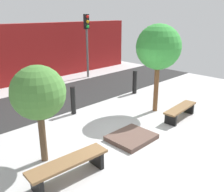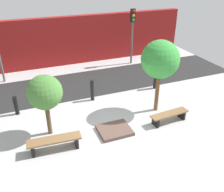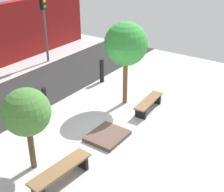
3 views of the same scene
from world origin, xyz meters
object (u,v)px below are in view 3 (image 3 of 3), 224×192
Objects in this scene: planter_bed at (107,136)px; bollard_left at (45,101)px; tree_behind_right_bench at (126,44)px; bench_left at (61,172)px; bollard_center at (102,71)px; traffic_light_mid_west at (44,15)px; bench_right at (149,103)px; tree_behind_left_bench at (27,113)px.

bollard_left is (0.00, 2.81, 0.45)m from planter_bed.
planter_bed is 0.39× the size of tree_behind_right_bench.
bollard_center is at bearing 31.23° from bench_left.
bollard_center is 4.34m from traffic_light_mid_west.
bench_right is 0.49× the size of traffic_light_mid_west.
bollard_left reaches higher than bench_right.
bench_right is at bearing -12.62° from tree_behind_left_bench.
bench_right is 2.40m from planter_bed.
tree_behind_left_bench is (-0.00, 1.06, 1.44)m from bench_left.
bollard_center is at bearing 0.00° from bollard_left.
bollard_center is (1.11, 3.01, 0.22)m from bench_right.
bench_right is at bearing 4.02° from bench_left.
bench_right is 3.84m from bollard_left.
bench_right is at bearing -51.76° from bollard_left.
bench_right is 0.70× the size of tree_behind_left_bench.
traffic_light_mid_west reaches higher than bollard_left.
tree_behind_right_bench is 2.92m from bollard_center.
tree_behind_right_bench reaches higher than bollard_center.
bench_left is 2.40m from planter_bed.
bollard_left is at bearing 140.61° from tree_behind_right_bench.
tree_behind_right_bench is 3.09× the size of bollard_left.
bench_right is 1.65× the size of bollard_left.
bollard_center is (5.86, 3.01, 0.19)m from bench_left.
bollard_left reaches higher than bench_left.
planter_bed is 4.51m from bollard_center.
planter_bed is (-2.38, 0.20, -0.24)m from bench_right.
tree_behind_right_bench reaches higher than tree_behind_left_bench.
bench_right is 0.53× the size of tree_behind_right_bench.
bench_right is 5.09m from tree_behind_left_bench.
bench_left is 1.81× the size of bollard_center.
tree_behind_right_bench is (4.75, 1.06, 2.05)m from bench_left.
tree_behind_left_bench is at bearing -137.33° from traffic_light_mid_west.
planter_bed is at bearing -120.55° from traffic_light_mid_west.
tree_behind_left_bench is 2.30× the size of bollard_center.
traffic_light_mid_west is at bearing 51.49° from bench_left.
tree_behind_left_bench is at bearing -161.60° from bollard_center.
bollard_center is at bearing 38.90° from planter_bed.
tree_behind_right_bench is at bearing -105.13° from traffic_light_mid_west.
bench_left is 9.59m from traffic_light_mid_west.
tree_behind_left_bench is at bearing 160.02° from planter_bed.
tree_behind_right_bench is at bearing -39.39° from bollard_left.
tree_behind_right_bench is 0.92× the size of traffic_light_mid_west.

